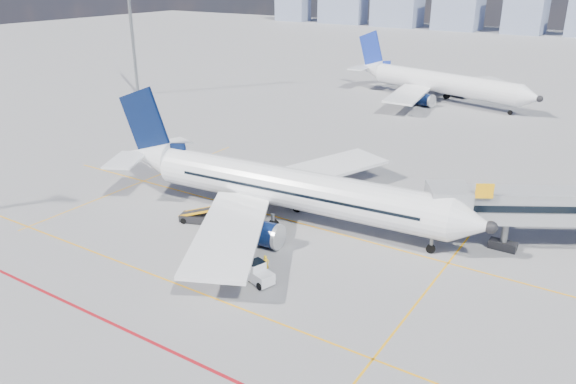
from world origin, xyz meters
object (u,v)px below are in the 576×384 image
at_px(main_aircraft, 279,187).
at_px(second_aircraft, 437,82).
at_px(baggage_tug, 258,273).
at_px(ramp_worker, 266,265).
at_px(cargo_dolly, 225,247).
at_px(belt_loader, 202,217).

bearing_deg(main_aircraft, second_aircraft, 90.48).
distance_m(main_aircraft, baggage_tug, 11.67).
bearing_deg(ramp_worker, baggage_tug, -151.21).
bearing_deg(second_aircraft, main_aircraft, -69.46).
bearing_deg(cargo_dolly, baggage_tug, -22.71).
bearing_deg(ramp_worker, cargo_dolly, 104.75).
relative_size(baggage_tug, ramp_worker, 1.67).
relative_size(main_aircraft, cargo_dolly, 11.50).
height_order(second_aircraft, belt_loader, second_aircraft).
xyz_separation_m(second_aircraft, ramp_worker, (9.68, -66.00, -2.45)).
relative_size(baggage_tug, belt_loader, 0.47).
bearing_deg(baggage_tug, belt_loader, 169.05).
height_order(baggage_tug, ramp_worker, baggage_tug).
xyz_separation_m(second_aircraft, cargo_dolly, (5.42, -65.66, -2.26)).
height_order(baggage_tug, cargo_dolly, cargo_dolly).
height_order(baggage_tug, belt_loader, belt_loader).
xyz_separation_m(baggage_tug, cargo_dolly, (-4.48, 1.63, 0.20)).
distance_m(baggage_tug, belt_loader, 11.93).
height_order(cargo_dolly, belt_loader, belt_loader).
distance_m(main_aircraft, belt_loader, 7.57).
xyz_separation_m(main_aircraft, second_aircraft, (-4.92, 57.03, 0.00)).
distance_m(baggage_tug, cargo_dolly, 4.77).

